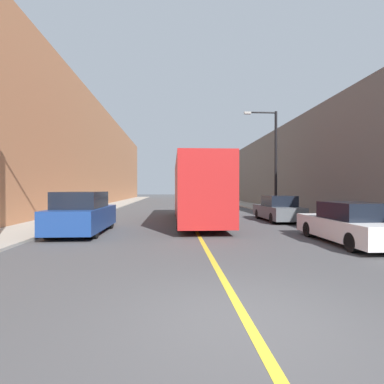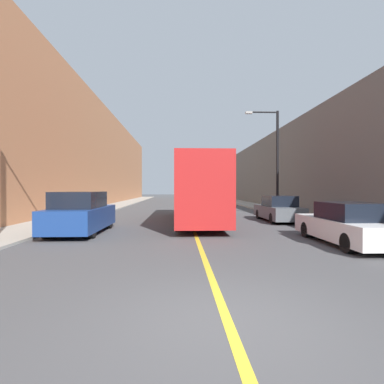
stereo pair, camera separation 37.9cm
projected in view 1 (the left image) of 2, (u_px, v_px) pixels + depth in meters
ground_plane at (248, 323)px, 4.38m from camera, size 200.00×200.00×0.00m
sidewalk_left at (113, 206)px, 33.80m from camera, size 2.87×72.00×0.10m
sidewalk_right at (249, 205)px, 34.83m from camera, size 2.87×72.00×0.10m
building_row_left at (81, 154)px, 33.52m from camera, size 4.00×72.00×11.70m
building_row_right at (278, 172)px, 35.01m from camera, size 4.00×72.00×7.97m
road_center_line at (182, 206)px, 34.32m from camera, size 0.16×72.00×0.01m
bus at (197, 190)px, 17.77m from camera, size 2.47×11.84×3.58m
parked_suv_left at (82, 214)px, 13.13m from camera, size 1.99×4.80×1.84m
car_right_near at (350, 225)px, 10.69m from camera, size 1.81×4.78×1.49m
car_right_mid at (278, 210)px, 18.24m from camera, size 1.80×4.64×1.55m
street_lamp_right at (273, 155)px, 22.62m from camera, size 2.53×0.24×7.71m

